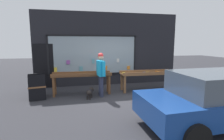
{
  "coord_description": "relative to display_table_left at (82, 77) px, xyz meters",
  "views": [
    {
      "loc": [
        -1.77,
        -6.4,
        2.14
      ],
      "look_at": [
        -0.22,
        0.62,
        1.02
      ],
      "focal_mm": 28.0,
      "sensor_mm": 36.0,
      "label": 1
    }
  ],
  "objects": [
    {
      "name": "shopfront_facade",
      "position": [
        1.37,
        1.58,
        1.05
      ],
      "size": [
        7.31,
        0.29,
        3.64
      ],
      "color": "black",
      "rests_on": "ground_plane"
    },
    {
      "name": "display_table_left",
      "position": [
        0.0,
        0.0,
        0.0
      ],
      "size": [
        2.45,
        0.63,
        0.93
      ],
      "color": "brown",
      "rests_on": "ground_plane"
    },
    {
      "name": "small_dog",
      "position": [
        0.26,
        -0.63,
        -0.48
      ],
      "size": [
        0.37,
        0.58,
        0.4
      ],
      "rotation": [
        0.0,
        0.0,
        1.18
      ],
      "color": "black",
      "rests_on": "ground_plane"
    },
    {
      "name": "ground_plane",
      "position": [
        1.46,
        -0.81,
        -0.74
      ],
      "size": [
        40.0,
        40.0,
        0.0
      ],
      "primitive_type": "plane",
      "color": "#2D2D33"
    },
    {
      "name": "parked_car",
      "position": [
        3.31,
        -3.59,
        -0.0
      ],
      "size": [
        4.12,
        1.97,
        1.41
      ],
      "rotation": [
        0.0,
        0.0,
        0.03
      ],
      "color": "navy",
      "rests_on": "ground_plane"
    },
    {
      "name": "display_table_right",
      "position": [
        2.91,
        0.0,
        -0.02
      ],
      "size": [
        2.45,
        0.78,
        0.89
      ],
      "color": "brown",
      "rests_on": "ground_plane"
    },
    {
      "name": "person_browsing",
      "position": [
        0.72,
        -0.46,
        0.3
      ],
      "size": [
        0.3,
        0.68,
        1.76
      ],
      "rotation": [
        0.0,
        0.0,
        1.75
      ],
      "color": "#2D334C",
      "rests_on": "ground_plane"
    },
    {
      "name": "sandwich_board_sign",
      "position": [
        -1.73,
        -0.18,
        -0.26
      ],
      "size": [
        0.73,
        0.87,
        0.95
      ],
      "rotation": [
        0.0,
        0.0,
        0.19
      ],
      "color": "black",
      "rests_on": "ground_plane"
    }
  ]
}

